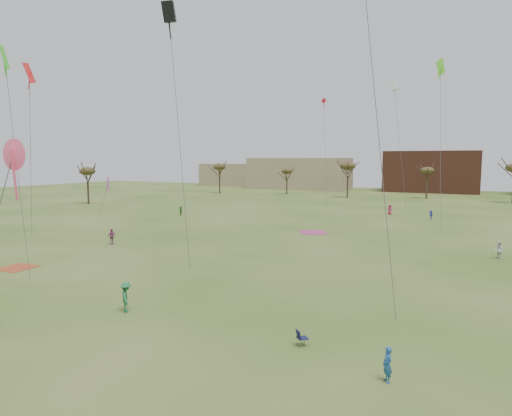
% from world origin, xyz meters
% --- Properties ---
extents(ground, '(260.00, 260.00, 0.00)m').
position_xyz_m(ground, '(0.00, 0.00, 0.00)').
color(ground, '#315219').
rests_on(ground, ground).
extents(flyer_near_center, '(1.35, 1.36, 1.88)m').
position_xyz_m(flyer_near_center, '(-3.15, 0.08, 0.94)').
color(flyer_near_center, '#246C41').
rests_on(flyer_near_center, ground).
extents(flyer_near_right, '(0.62, 0.67, 1.54)m').
position_xyz_m(flyer_near_right, '(13.00, -1.67, 0.77)').
color(flyer_near_right, '#205292').
rests_on(flyer_near_right, ground).
extents(spectator_mid_d, '(0.61, 1.10, 1.77)m').
position_xyz_m(spectator_mid_d, '(-20.15, 16.17, 0.88)').
color(spectator_mid_d, '#A24380').
rests_on(spectator_mid_d, ground).
extents(spectator_mid_e, '(1.01, 1.05, 1.70)m').
position_xyz_m(spectator_mid_e, '(18.50, 27.16, 0.85)').
color(spectator_mid_e, white).
rests_on(spectator_mid_e, ground).
extents(flyer_far_a, '(1.05, 1.44, 1.51)m').
position_xyz_m(flyer_far_a, '(-28.64, 40.92, 0.75)').
color(flyer_far_a, '#317527').
rests_on(flyer_far_a, ground).
extents(flyer_far_b, '(1.00, 0.90, 1.72)m').
position_xyz_m(flyer_far_b, '(3.31, 57.80, 0.86)').
color(flyer_far_b, '#AA1D4F').
rests_on(flyer_far_b, ground).
extents(flyer_far_c, '(0.91, 1.05, 1.41)m').
position_xyz_m(flyer_far_c, '(10.23, 54.19, 0.71)').
color(flyer_far_c, navy).
rests_on(flyer_far_c, ground).
extents(blanket_red, '(2.91, 2.91, 0.03)m').
position_xyz_m(blanket_red, '(-19.65, 4.33, 0.00)').
color(blanket_red, '#AD4522').
rests_on(blanket_red, ground).
extents(blanket_plum, '(4.51, 4.51, 0.03)m').
position_xyz_m(blanket_plum, '(-2.45, 33.84, 0.00)').
color(blanket_plum, '#B53774').
rests_on(blanket_plum, ground).
extents(camp_chair_center, '(0.74, 0.74, 0.87)m').
position_xyz_m(camp_chair_center, '(8.48, 0.13, 0.26)').
color(camp_chair_center, '#16193D').
rests_on(camp_chair_center, ground).
extents(kites_aloft, '(71.56, 70.36, 23.65)m').
position_xyz_m(kites_aloft, '(1.02, 30.47, 18.90)').
color(kites_aloft, red).
rests_on(kites_aloft, ground).
extents(tree_line, '(117.44, 49.32, 8.91)m').
position_xyz_m(tree_line, '(-2.85, 79.12, 7.09)').
color(tree_line, '#3A2B1E').
rests_on(tree_line, ground).
extents(building_tan, '(32.00, 14.00, 10.00)m').
position_xyz_m(building_tan, '(-35.00, 115.00, 5.00)').
color(building_tan, '#937F60').
rests_on(building_tan, ground).
extents(building_brick, '(26.00, 16.00, 12.00)m').
position_xyz_m(building_brick, '(5.00, 120.00, 6.00)').
color(building_brick, brown).
rests_on(building_brick, ground).
extents(building_tan_west, '(20.00, 12.00, 8.00)m').
position_xyz_m(building_tan_west, '(-65.00, 122.00, 4.00)').
color(building_tan_west, '#937F60').
rests_on(building_tan_west, ground).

